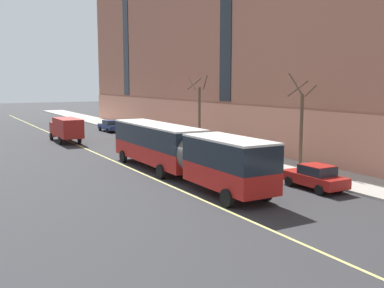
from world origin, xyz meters
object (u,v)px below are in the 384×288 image
object	(u,v)px
parked_car_red_4	(138,133)
fire_hydrant	(318,175)
city_bus	(179,149)
box_truck	(66,128)
parked_car_navy_3	(110,126)
parked_car_red_2	(315,177)
street_tree_mid_block	(301,124)
parked_car_champagne_0	(183,145)
street_tree_far_uptown	(199,111)
parked_car_champagne_5	(239,158)

from	to	relation	value
parked_car_red_4	fire_hydrant	size ratio (longest dim) A/B	6.59
fire_hydrant	city_bus	bearing A→B (deg)	141.80
box_truck	parked_car_navy_3	bearing A→B (deg)	46.11
parked_car_red_2	fire_hydrant	size ratio (longest dim) A/B	5.96
fire_hydrant	street_tree_mid_block	bearing A→B (deg)	65.29
parked_car_navy_3	fire_hydrant	bearing A→B (deg)	-87.46
parked_car_champagne_0	parked_car_navy_3	distance (m)	21.12
city_bus	street_tree_far_uptown	world-z (taller)	street_tree_far_uptown
parked_car_navy_3	parked_car_red_4	xyz separation A→B (m)	(-0.10, -10.17, 0.00)
parked_car_red_2	box_truck	bearing A→B (deg)	104.73
street_tree_far_uptown	fire_hydrant	size ratio (longest dim) A/B	9.94
city_bus	parked_car_navy_3	size ratio (longest dim) A/B	3.99
parked_car_navy_3	street_tree_far_uptown	xyz separation A→B (m)	(3.16, -18.42, 2.92)
parked_car_champagne_0	street_tree_far_uptown	xyz separation A→B (m)	(3.32, 2.71, 2.92)
parked_car_champagne_5	parked_car_red_4	bearing A→B (deg)	90.21
parked_car_red_2	parked_car_red_4	bearing A→B (deg)	90.17
box_truck	street_tree_mid_block	xyz separation A→B (m)	(11.06, -25.10, 1.93)
fire_hydrant	parked_car_champagne_5	bearing A→B (deg)	103.90
parked_car_red_2	parked_car_red_4	world-z (taller)	same
parked_car_red_4	parked_car_champagne_5	world-z (taller)	same
parked_car_navy_3	parked_car_red_4	bearing A→B (deg)	-90.57
parked_car_navy_3	fire_hydrant	xyz separation A→B (m)	(1.63, -36.67, -0.29)
fire_hydrant	parked_car_navy_3	bearing A→B (deg)	92.54
city_bus	street_tree_mid_block	size ratio (longest dim) A/B	2.62
parked_car_red_4	parked_car_champagne_0	bearing A→B (deg)	-90.29
city_bus	street_tree_far_uptown	xyz separation A→B (m)	(8.90, 12.45, 1.69)
parked_car_champagne_5	parked_car_red_2	bearing A→B (deg)	-89.95
parked_car_champagne_5	fire_hydrant	distance (m)	6.90
parked_car_red_4	box_truck	size ratio (longest dim) A/B	0.67
box_truck	street_tree_far_uptown	xyz separation A→B (m)	(11.04, -10.23, 2.12)
city_bus	parked_car_red_4	world-z (taller)	city_bus
parked_car_navy_3	street_tree_mid_block	bearing A→B (deg)	-84.53
parked_car_red_2	street_tree_far_uptown	world-z (taller)	street_tree_far_uptown
city_bus	fire_hydrant	xyz separation A→B (m)	(7.37, -5.80, -1.52)
parked_car_navy_3	street_tree_mid_block	world-z (taller)	street_tree_mid_block
parked_car_red_2	street_tree_far_uptown	bearing A→B (deg)	80.81
box_truck	fire_hydrant	bearing A→B (deg)	-71.54
parked_car_red_2	street_tree_mid_block	world-z (taller)	street_tree_mid_block
parked_car_red_2	parked_car_navy_3	distance (m)	38.07
parked_car_champagne_0	street_tree_mid_block	world-z (taller)	street_tree_mid_block
parked_car_champagne_0	fire_hydrant	bearing A→B (deg)	-83.44
parked_car_champagne_0	parked_car_champagne_5	xyz separation A→B (m)	(0.13, -8.85, -0.00)
parked_car_red_2	city_bus	bearing A→B (deg)	128.45
parked_car_red_2	box_truck	xyz separation A→B (m)	(-7.86, 29.89, 0.80)
parked_car_red_2	street_tree_mid_block	size ratio (longest dim) A/B	0.60
parked_car_champagne_0	parked_car_red_2	bearing A→B (deg)	-89.53
city_bus	street_tree_far_uptown	distance (m)	15.40
parked_car_champagne_5	street_tree_mid_block	distance (m)	5.36
city_bus	street_tree_far_uptown	size ratio (longest dim) A/B	2.61
city_bus	street_tree_far_uptown	bearing A→B (deg)	54.43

